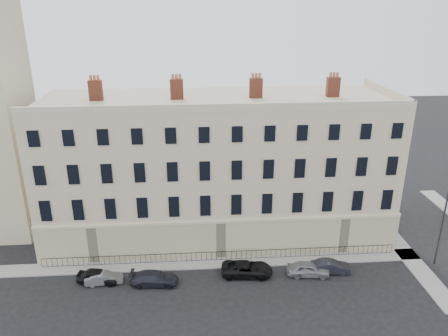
{
  "coord_description": "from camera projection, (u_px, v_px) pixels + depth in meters",
  "views": [
    {
      "loc": [
        -8.52,
        -31.82,
        24.54
      ],
      "look_at": [
        -5.4,
        10.0,
        8.15
      ],
      "focal_mm": 35.0,
      "sensor_mm": 36.0,
      "label": 1
    }
  ],
  "objects": [
    {
      "name": "streetlamp",
      "position": [
        444.0,
        221.0,
        41.35
      ],
      "size": [
        0.54,
        1.85,
        8.65
      ],
      "rotation": [
        0.0,
        0.0,
        -0.2
      ],
      "color": "#34343A",
      "rests_on": "ground"
    },
    {
      "name": "car_a",
      "position": [
        98.0,
        276.0,
        40.13
      ],
      "size": [
        4.03,
        2.05,
        1.32
      ],
      "primitive_type": "imported",
      "rotation": [
        0.0,
        0.0,
        1.44
      ],
      "color": "black",
      "rests_on": "ground"
    },
    {
      "name": "pavement_terrace",
      "position": [
        181.0,
        264.0,
        43.01
      ],
      "size": [
        48.0,
        2.0,
        0.12
      ],
      "primitive_type": "cube",
      "color": "gray",
      "rests_on": "ground"
    },
    {
      "name": "car_b",
      "position": [
        104.0,
        278.0,
        40.01
      ],
      "size": [
        3.49,
        1.45,
        1.12
      ],
      "primitive_type": "imported",
      "rotation": [
        0.0,
        0.0,
        1.65
      ],
      "color": "slate",
      "rests_on": "ground"
    },
    {
      "name": "ground",
      "position": [
        292.0,
        291.0,
        39.08
      ],
      "size": [
        160.0,
        160.0,
        0.0
      ],
      "primitive_type": "plane",
      "color": "black",
      "rests_on": "ground"
    },
    {
      "name": "car_f",
      "position": [
        331.0,
        267.0,
        41.61
      ],
      "size": [
        3.87,
        1.66,
        1.24
      ],
      "primitive_type": "imported",
      "rotation": [
        0.0,
        0.0,
        1.48
      ],
      "color": "black",
      "rests_on": "ground"
    },
    {
      "name": "railings",
      "position": [
        221.0,
        256.0,
        43.48
      ],
      "size": [
        35.0,
        0.04,
        0.96
      ],
      "color": "black",
      "rests_on": "ground"
    },
    {
      "name": "pavement_east_return",
      "position": [
        394.0,
        239.0,
        47.39
      ],
      "size": [
        2.0,
        24.0,
        0.12
      ],
      "primitive_type": "cube",
      "color": "gray",
      "rests_on": "ground"
    },
    {
      "name": "car_d",
      "position": [
        247.0,
        269.0,
        41.19
      ],
      "size": [
        5.01,
        2.67,
        1.34
      ],
      "primitive_type": "imported",
      "rotation": [
        0.0,
        0.0,
        1.48
      ],
      "color": "black",
      "rests_on": "ground"
    },
    {
      "name": "car_e",
      "position": [
        308.0,
        269.0,
        41.14
      ],
      "size": [
        4.19,
        2.12,
        1.37
      ],
      "primitive_type": "imported",
      "rotation": [
        0.0,
        0.0,
        1.44
      ],
      "color": "gray",
      "rests_on": "ground"
    },
    {
      "name": "terrace",
      "position": [
        217.0,
        167.0,
        47.05
      ],
      "size": [
        36.22,
        12.22,
        17.0
      ],
      "color": "beige",
      "rests_on": "ground"
    },
    {
      "name": "car_c",
      "position": [
        154.0,
        278.0,
        39.86
      ],
      "size": [
        4.52,
        2.11,
        1.28
      ],
      "primitive_type": "imported",
      "rotation": [
        0.0,
        0.0,
        1.5
      ],
      "color": "#20222A",
      "rests_on": "ground"
    }
  ]
}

